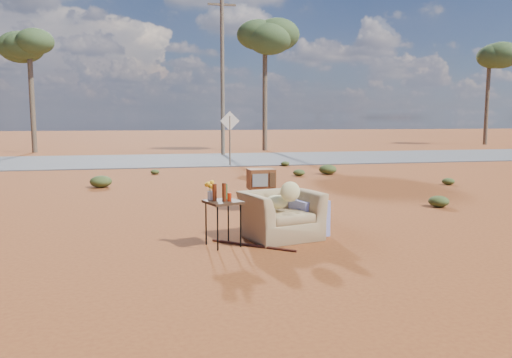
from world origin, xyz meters
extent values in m
plane|color=brown|center=(0.00, 0.00, 0.00)|extent=(140.00, 140.00, 0.00)
cube|color=#565659|center=(0.00, 15.00, 0.02)|extent=(140.00, 7.00, 0.04)
imported|color=#957951|center=(0.41, -0.23, 0.50)|extent=(1.30, 1.01, 1.01)
ellipsoid|color=#CFC57F|center=(0.35, -0.19, 0.58)|extent=(0.36, 0.36, 0.21)
ellipsoid|color=#CFC57F|center=(0.51, -0.40, 0.78)|extent=(0.32, 0.16, 0.32)
cube|color=#212798|center=(0.91, 0.01, 0.29)|extent=(0.65, 0.84, 0.59)
cube|color=black|center=(0.63, 2.24, 0.44)|extent=(0.49, 0.38, 0.03)
cylinder|color=black|center=(0.41, 2.06, 0.22)|extent=(0.02, 0.02, 0.44)
cylinder|color=black|center=(0.86, 2.08, 0.22)|extent=(0.02, 0.02, 0.44)
cylinder|color=black|center=(0.40, 2.40, 0.22)|extent=(0.02, 0.02, 0.44)
cylinder|color=black|center=(0.84, 2.42, 0.22)|extent=(0.02, 0.02, 0.44)
cube|color=brown|center=(0.63, 2.24, 0.66)|extent=(0.55, 0.44, 0.42)
cube|color=slate|center=(0.56, 2.02, 0.66)|extent=(0.32, 0.03, 0.26)
cube|color=#472D19|center=(0.82, 2.03, 0.66)|extent=(0.12, 0.02, 0.30)
cube|color=#382414|center=(-0.57, -0.54, 0.68)|extent=(0.62, 0.62, 0.04)
cylinder|color=black|center=(-0.69, -0.78, 0.34)|extent=(0.02, 0.02, 0.68)
cylinder|color=black|center=(-0.32, -0.65, 0.34)|extent=(0.02, 0.02, 0.68)
cylinder|color=black|center=(-0.82, -0.42, 0.34)|extent=(0.02, 0.02, 0.68)
cylinder|color=black|center=(-0.45, -0.29, 0.34)|extent=(0.02, 0.02, 0.68)
cylinder|color=#551F0E|center=(-0.69, -0.53, 0.82)|extent=(0.07, 0.07, 0.25)
cylinder|color=#551F0E|center=(-0.56, -0.62, 0.83)|extent=(0.06, 0.06, 0.27)
cylinder|color=#275B2B|center=(-0.51, -0.41, 0.81)|extent=(0.06, 0.06, 0.23)
cylinder|color=red|center=(-0.48, -0.61, 0.76)|extent=(0.06, 0.06, 0.13)
cylinder|color=silver|center=(-0.75, -0.45, 0.76)|extent=(0.08, 0.08, 0.14)
ellipsoid|color=yellow|center=(-0.75, -0.45, 0.92)|extent=(0.15, 0.15, 0.12)
cylinder|color=#4C1E14|center=(-0.14, -0.68, 0.02)|extent=(1.13, 0.93, 0.04)
cylinder|color=brown|center=(1.50, 12.00, 1.00)|extent=(0.06, 0.06, 2.00)
cube|color=silver|center=(1.50, 12.00, 1.80)|extent=(0.78, 0.04, 0.78)
cylinder|color=brown|center=(-8.00, 22.00, 3.00)|extent=(0.28, 0.28, 6.00)
ellipsoid|color=#3D592E|center=(-8.00, 22.00, 5.50)|extent=(3.20, 3.20, 2.20)
cylinder|color=brown|center=(5.00, 21.00, 3.50)|extent=(0.28, 0.28, 7.00)
ellipsoid|color=#3D592E|center=(5.00, 21.00, 6.50)|extent=(3.20, 3.20, 2.20)
cylinder|color=brown|center=(22.00, 24.00, 3.25)|extent=(0.28, 0.28, 6.50)
ellipsoid|color=#3D592E|center=(22.00, 24.00, 6.00)|extent=(3.20, 3.20, 2.20)
cylinder|color=brown|center=(2.00, 17.50, 4.00)|extent=(0.20, 0.20, 8.00)
cube|color=brown|center=(2.00, 17.50, 7.50)|extent=(1.40, 0.10, 0.10)
ellipsoid|color=#414F22|center=(4.50, 1.80, 0.12)|extent=(0.44, 0.44, 0.24)
ellipsoid|color=#414F22|center=(-3.00, 6.50, 0.17)|extent=(0.60, 0.60, 0.33)
ellipsoid|color=#414F22|center=(6.80, 5.00, 0.10)|extent=(0.36, 0.36, 0.20)
ellipsoid|color=#414F22|center=(3.20, 8.00, 0.11)|extent=(0.40, 0.40, 0.22)
ellipsoid|color=#414F22|center=(-1.50, 9.50, 0.08)|extent=(0.30, 0.30, 0.17)
camera|label=1|loc=(-1.60, -7.86, 1.93)|focal=35.00mm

